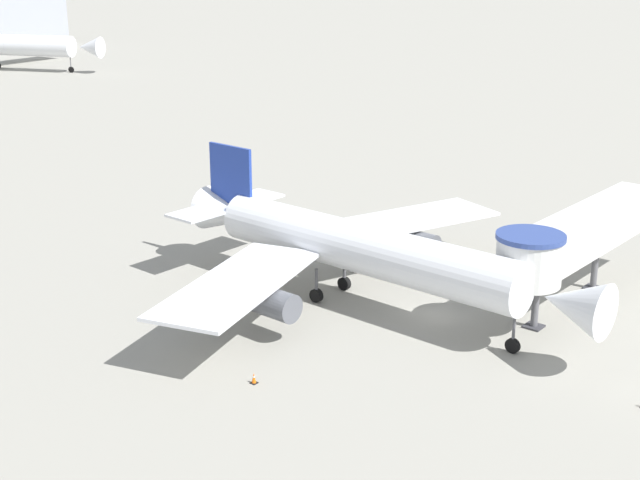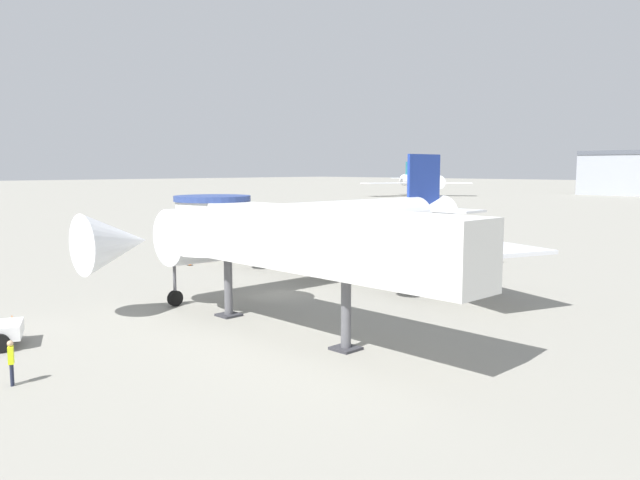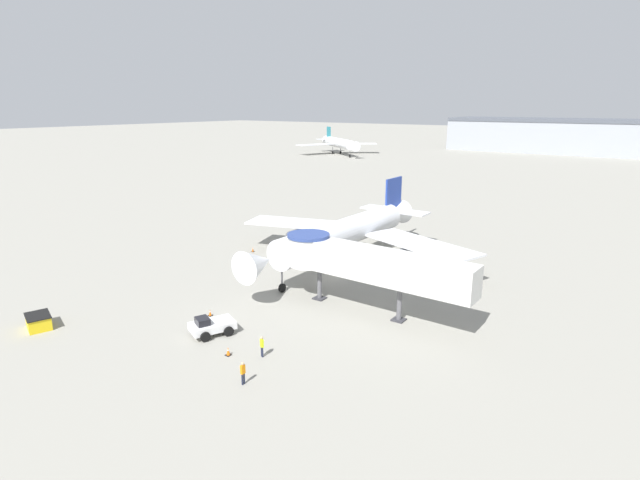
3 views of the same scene
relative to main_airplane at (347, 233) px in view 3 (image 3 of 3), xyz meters
name	(u,v)px [view 3 (image 3 of 3)]	position (x,y,z in m)	size (l,w,h in m)	color
ground_plane	(328,277)	(0.97, -5.31, -3.81)	(800.00, 800.00, 0.00)	gray
main_airplane	(347,233)	(0.00, 0.00, 0.00)	(31.75, 31.04, 8.96)	silver
jet_bridge	(361,262)	(8.51, -11.06, 0.87)	(18.64, 4.10, 6.37)	silver
pushback_tug_white	(211,326)	(1.08, -22.50, -3.06)	(3.35, 4.10, 1.60)	silver
service_container_yellow	(39,321)	(-11.75, -30.18, -3.21)	(2.95, 2.55, 1.19)	yellow
traffic_cone_near_nose	(210,313)	(-1.79, -20.02, -3.52)	(0.37, 0.37, 0.61)	black
traffic_cone_port_wing	(253,250)	(-12.47, -2.81, -3.52)	(0.36, 0.36, 0.60)	black
traffic_cone_apron_front	(228,351)	(4.83, -24.30, -3.48)	(0.41, 0.41, 0.68)	black
ground_crew_marshaller	(262,345)	(7.08, -22.98, -2.85)	(0.37, 0.30, 1.67)	#1E2338
ground_crew_wing_walker	(243,372)	(8.60, -26.61, -2.84)	(0.22, 0.33, 1.67)	#1E2338
background_jet_teal_tail	(339,143)	(-74.34, 111.93, 0.52)	(29.33, 27.47, 9.82)	silver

